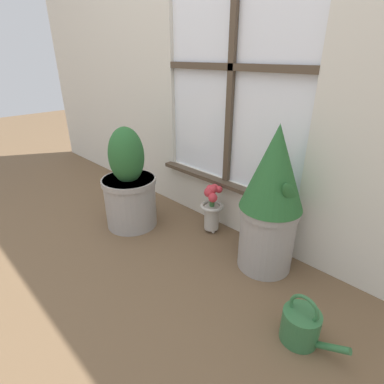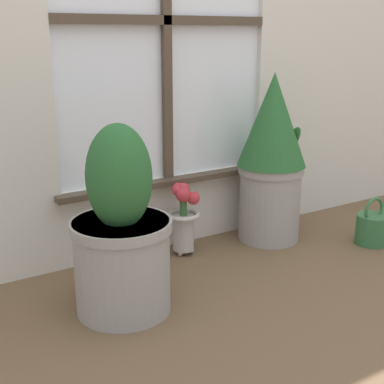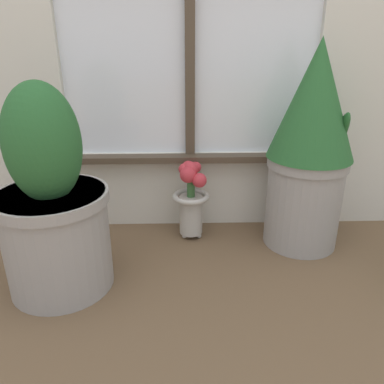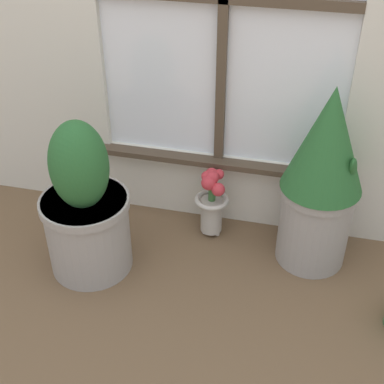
% 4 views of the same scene
% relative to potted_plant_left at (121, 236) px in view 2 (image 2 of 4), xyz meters
% --- Properties ---
extents(ground_plane, '(10.00, 10.00, 0.00)m').
position_rel_potted_plant_left_xyz_m(ground_plane, '(0.41, -0.26, -0.26)').
color(ground_plane, brown).
extents(potted_plant_left, '(0.33, 0.33, 0.63)m').
position_rel_potted_plant_left_xyz_m(potted_plant_left, '(0.00, 0.00, 0.00)').
color(potted_plant_left, '#9E9993').
rests_on(potted_plant_left, ground_plane).
extents(potted_plant_right, '(0.30, 0.30, 0.74)m').
position_rel_potted_plant_left_xyz_m(potted_plant_right, '(0.83, 0.25, 0.12)').
color(potted_plant_right, '#9E9993').
rests_on(potted_plant_right, ground_plane).
extents(flower_vase, '(0.14, 0.14, 0.31)m').
position_rel_potted_plant_left_xyz_m(flower_vase, '(0.42, 0.30, -0.09)').
color(flower_vase, '#BCB7AD').
rests_on(flower_vase, ground_plane).
extents(watering_can, '(0.25, 0.14, 0.21)m').
position_rel_potted_plant_left_xyz_m(watering_can, '(1.18, -0.04, -0.19)').
color(watering_can, '#336B3D').
rests_on(watering_can, ground_plane).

